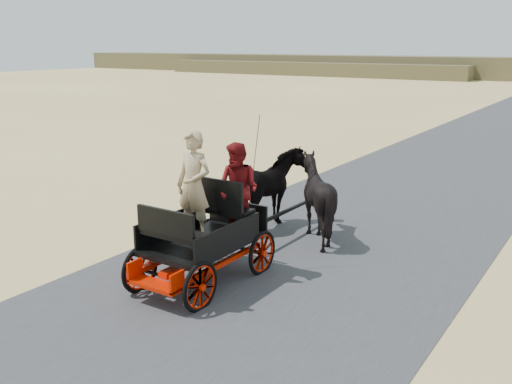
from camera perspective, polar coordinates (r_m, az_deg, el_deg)
The scene contains 8 objects.
ground at distance 8.73m, azimuth -3.61°, elevation -11.74°, with size 140.00×140.00×0.00m, color tan.
road at distance 8.73m, azimuth -3.62°, elevation -11.71°, with size 6.00×140.00×0.01m, color #38383A.
ridge_near at distance 73.08m, azimuth 5.08°, elevation 12.17°, with size 40.00×4.00×1.60m, color brown.
carriage at distance 9.61m, azimuth -5.29°, elevation -6.87°, with size 1.30×2.40×0.72m, color black, non-canonical shape.
horse_left at distance 12.10m, azimuth 1.47°, elevation 0.15°, with size 0.91×2.01×1.70m, color black.
horse_right at distance 11.58m, azimuth 6.10°, elevation -0.60°, with size 1.37×1.54×1.70m, color black.
driver_man at distance 9.39m, azimuth -6.24°, elevation 0.65°, with size 0.66×0.43×1.80m, color tan.
passenger_woman at distance 9.54m, azimuth -1.80°, elevation 0.27°, with size 0.77×0.60×1.58m, color #660C0F.
Camera 1 is at (4.74, -6.22, 3.88)m, focal length 40.00 mm.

